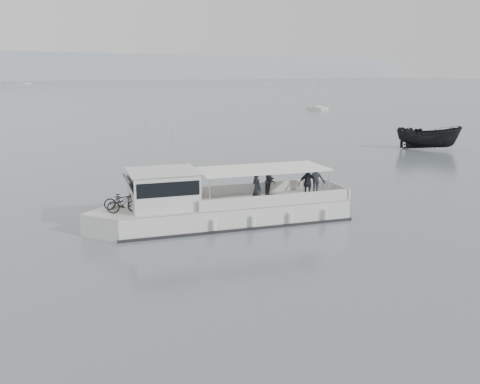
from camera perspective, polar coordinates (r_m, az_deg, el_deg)
ground at (r=25.93m, az=-9.18°, el=-5.10°), size 1400.00×1400.00×0.00m
tour_boat at (r=27.97m, az=-3.18°, el=-1.59°), size 13.81×7.22×5.87m
dark_motorboat at (r=58.98m, az=19.45°, el=5.49°), size 5.82×6.56×2.48m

